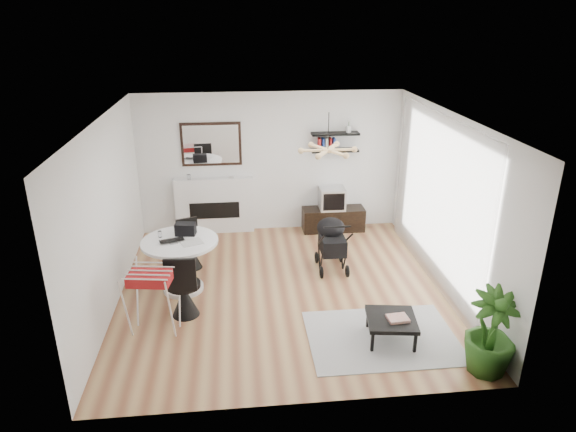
{
  "coord_description": "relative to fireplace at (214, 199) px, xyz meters",
  "views": [
    {
      "loc": [
        -0.66,
        -6.97,
        4.05
      ],
      "look_at": [
        0.12,
        0.4,
        1.09
      ],
      "focal_mm": 32.0,
      "sensor_mm": 36.0,
      "label": 1
    }
  ],
  "objects": [
    {
      "name": "potted_plant",
      "position": [
        3.35,
        -4.59,
        -0.14
      ],
      "size": [
        0.63,
        0.63,
        1.08
      ],
      "primitive_type": "imported",
      "rotation": [
        0.0,
        0.0,
        0.04
      ],
      "color": "#255217",
      "rests_on": "floor"
    },
    {
      "name": "pendant_lamp",
      "position": [
        1.8,
        -2.12,
        1.46
      ],
      "size": [
        0.9,
        0.9,
        0.1
      ],
      "primitive_type": null,
      "color": "tan",
      "rests_on": "ceiling"
    },
    {
      "name": "chair_near",
      "position": [
        -0.35,
        -2.98,
        -0.37
      ],
      "size": [
        0.47,
        0.48,
        0.99
      ],
      "rotation": [
        0.0,
        0.0,
        3.1
      ],
      "color": "black",
      "rests_on": "floor"
    },
    {
      "name": "fireplace",
      "position": [
        0.0,
        0.0,
        0.0
      ],
      "size": [
        1.5,
        0.17,
        2.16
      ],
      "color": "white",
      "rests_on": "floor"
    },
    {
      "name": "black_bag",
      "position": [
        -0.37,
        -2.02,
        0.25
      ],
      "size": [
        0.33,
        0.22,
        0.18
      ],
      "primitive_type": "cube",
      "rotation": [
        0.0,
        0.0,
        -0.14
      ],
      "color": "black",
      "rests_on": "dining_table"
    },
    {
      "name": "ceiling",
      "position": [
        1.1,
        -2.42,
        2.01
      ],
      "size": [
        5.0,
        5.0,
        0.0
      ],
      "primitive_type": "plane",
      "color": "white",
      "rests_on": "wall_back"
    },
    {
      "name": "rug",
      "position": [
        2.29,
        -3.81,
        -0.68
      ],
      "size": [
        1.97,
        1.42,
        0.01
      ],
      "primitive_type": "cube",
      "color": "gray",
      "rests_on": "floor"
    },
    {
      "name": "shelf_lower",
      "position": [
        2.32,
        -0.05,
        0.91
      ],
      "size": [
        0.9,
        0.25,
        0.04
      ],
      "primitive_type": "cube",
      "color": "black",
      "rests_on": "wall_back"
    },
    {
      "name": "sheer_curtain",
      "position": [
        3.5,
        -2.22,
        0.66
      ],
      "size": [
        0.04,
        3.6,
        2.6
      ],
      "primitive_type": "cube",
      "color": "white",
      "rests_on": "wall_right"
    },
    {
      "name": "tv_console",
      "position": [
        2.32,
        -0.15,
        -0.46
      ],
      "size": [
        1.21,
        0.42,
        0.45
      ],
      "primitive_type": "cube",
      "color": "black",
      "rests_on": "floor"
    },
    {
      "name": "chair_far",
      "position": [
        -0.36,
        -1.48,
        -0.42
      ],
      "size": [
        0.44,
        0.45,
        0.84
      ],
      "rotation": [
        0.0,
        0.0,
        0.35
      ],
      "color": "black",
      "rests_on": "floor"
    },
    {
      "name": "dining_table",
      "position": [
        -0.45,
        -2.23,
        -0.13
      ],
      "size": [
        1.16,
        1.16,
        0.85
      ],
      "color": "white",
      "rests_on": "floor"
    },
    {
      "name": "magazines",
      "position": [
        2.45,
        -3.91,
        -0.33
      ],
      "size": [
        0.28,
        0.23,
        0.04
      ],
      "primitive_type": "cube",
      "rotation": [
        0.0,
        0.0,
        0.09
      ],
      "color": "#BB462E",
      "rests_on": "coffee_table"
    },
    {
      "name": "newspaper",
      "position": [
        -0.26,
        -2.33,
        0.17
      ],
      "size": [
        0.38,
        0.35,
        0.01
      ],
      "primitive_type": "cube",
      "rotation": [
        0.0,
        0.0,
        0.38
      ],
      "color": "silver",
      "rests_on": "dining_table"
    },
    {
      "name": "drying_rack",
      "position": [
        -0.72,
        -3.33,
        -0.19
      ],
      "size": [
        0.71,
        0.68,
        0.94
      ],
      "rotation": [
        0.0,
        0.0,
        -0.15
      ],
      "color": "white",
      "rests_on": "floor"
    },
    {
      "name": "shelf_upper",
      "position": [
        2.32,
        -0.05,
        1.23
      ],
      "size": [
        0.9,
        0.25,
        0.04
      ],
      "primitive_type": "cube",
      "color": "black",
      "rests_on": "wall_back"
    },
    {
      "name": "laptop",
      "position": [
        -0.54,
        -2.32,
        0.18
      ],
      "size": [
        0.41,
        0.33,
        0.03
      ],
      "primitive_type": "imported",
      "rotation": [
        0.0,
        0.0,
        0.32
      ],
      "color": "black",
      "rests_on": "dining_table"
    },
    {
      "name": "crt_tv",
      "position": [
        2.28,
        -0.15,
        -0.02
      ],
      "size": [
        0.48,
        0.42,
        0.42
      ],
      "color": "silver",
      "rests_on": "tv_console"
    },
    {
      "name": "wall_right",
      "position": [
        3.6,
        -2.42,
        0.66
      ],
      "size": [
        0.0,
        5.0,
        5.0
      ],
      "primitive_type": "plane",
      "rotation": [
        1.57,
        0.0,
        -1.57
      ],
      "color": "white",
      "rests_on": "floor"
    },
    {
      "name": "floor",
      "position": [
        1.1,
        -2.42,
        -0.69
      ],
      "size": [
        5.0,
        5.0,
        0.0
      ],
      "primitive_type": "plane",
      "color": "brown",
      "rests_on": "ground"
    },
    {
      "name": "stroller",
      "position": [
        1.98,
        -1.74,
        -0.27
      ],
      "size": [
        0.49,
        0.8,
        0.96
      ],
      "rotation": [
        0.0,
        0.0,
        -0.01
      ],
      "color": "black",
      "rests_on": "floor"
    },
    {
      "name": "wall_back",
      "position": [
        1.1,
        0.08,
        0.66
      ],
      "size": [
        5.0,
        0.0,
        5.0
      ],
      "primitive_type": "plane",
      "rotation": [
        1.57,
        0.0,
        0.0
      ],
      "color": "white",
      "rests_on": "floor"
    },
    {
      "name": "drinking_glass",
      "position": [
        -0.75,
        -2.08,
        0.21
      ],
      "size": [
        0.06,
        0.06,
        0.1
      ],
      "primitive_type": "cylinder",
      "color": "white",
      "rests_on": "dining_table"
    },
    {
      "name": "coffee_table",
      "position": [
        2.39,
        -3.86,
        -0.39
      ],
      "size": [
        0.71,
        0.71,
        0.32
      ],
      "rotation": [
        0.0,
        0.0,
        -0.15
      ],
      "color": "black",
      "rests_on": "rug"
    },
    {
      "name": "wall_left",
      "position": [
        -1.4,
        -2.42,
        0.66
      ],
      "size": [
        0.0,
        5.0,
        5.0
      ],
      "primitive_type": "plane",
      "rotation": [
        1.57,
        0.0,
        1.57
      ],
      "color": "white",
      "rests_on": "floor"
    }
  ]
}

